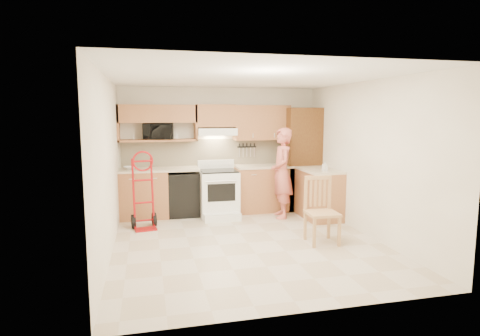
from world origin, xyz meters
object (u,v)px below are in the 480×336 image
object	(u,v)px
person	(282,173)
hand_truck	(144,194)
microwave	(158,131)
range	(219,190)

from	to	relation	value
person	hand_truck	bearing A→B (deg)	-78.52
microwave	hand_truck	xyz separation A→B (m)	(-0.30, -0.93, -1.04)
range	person	xyz separation A→B (m)	(1.16, -0.30, 0.32)
microwave	person	bearing A→B (deg)	-12.38
range	hand_truck	world-z (taller)	hand_truck
microwave	person	world-z (taller)	microwave
microwave	hand_truck	bearing A→B (deg)	-102.39
person	range	bearing A→B (deg)	-97.36
range	person	world-z (taller)	person
microwave	person	distance (m)	2.50
range	person	bearing A→B (deg)	-14.50
range	microwave	bearing A→B (deg)	158.43
microwave	person	size ratio (longest dim) A/B	0.33
range	hand_truck	xyz separation A→B (m)	(-1.40, -0.50, 0.07)
microwave	range	distance (m)	1.62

